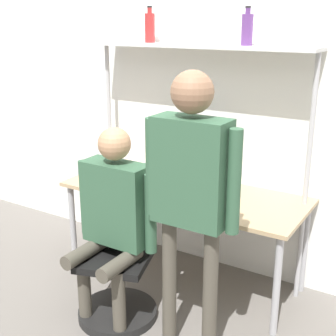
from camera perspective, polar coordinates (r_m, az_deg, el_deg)
ground_plane at (r=3.69m, az=-1.43°, el=-15.75°), size 12.00×12.00×0.00m
wall_back at (r=3.83m, az=4.99°, el=7.39°), size 8.00×0.06×2.70m
desk at (r=3.66m, az=1.85°, el=-3.77°), size 1.90×0.75×0.76m
shelf_unit at (r=3.63m, az=3.74°, el=10.77°), size 1.81×0.29×1.85m
monitor at (r=3.77m, az=2.89°, el=1.98°), size 0.63×0.20×0.44m
laptop at (r=3.56m, az=-1.02°, el=-2.11°), size 0.36×0.24×0.23m
cell_phone at (r=3.38m, az=2.04°, el=-4.26°), size 0.07×0.15×0.01m
office_chair at (r=3.41m, az=-6.04°, el=-13.10°), size 0.58×0.58×0.94m
person_seated at (r=3.13m, az=-6.65°, el=-5.17°), size 0.62×0.47×1.38m
person_standing at (r=2.68m, az=2.81°, el=-1.53°), size 0.61×0.24×1.78m
bottle_purple at (r=3.44m, az=9.62°, el=16.37°), size 0.08×0.08×0.27m
bottle_red at (r=3.83m, az=-2.23°, el=16.78°), size 0.08×0.08×0.28m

